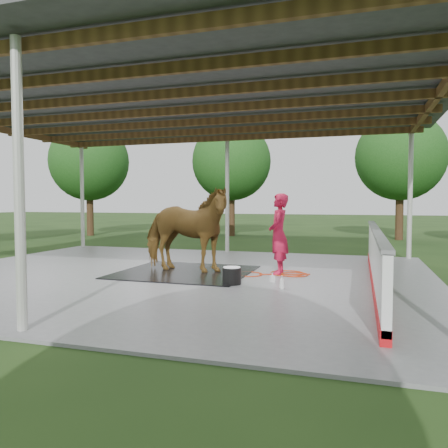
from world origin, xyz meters
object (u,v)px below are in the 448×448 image
(wash_bucket, at_px, (232,275))
(horse, at_px, (185,230))
(handler, at_px, (279,234))
(dasher_board, at_px, (376,259))

(wash_bucket, bearing_deg, horse, 143.77)
(handler, xyz_separation_m, wash_bucket, (-0.70, -1.53, -0.77))
(horse, distance_m, handler, 2.24)
(horse, bearing_deg, wash_bucket, -121.47)
(dasher_board, distance_m, horse, 4.38)
(handler, height_order, wash_bucket, handler)
(dasher_board, distance_m, wash_bucket, 2.96)
(horse, distance_m, wash_bucket, 2.04)
(horse, relative_size, wash_bucket, 6.13)
(horse, height_order, handler, horse)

